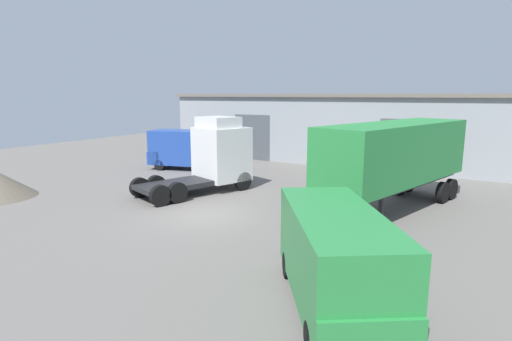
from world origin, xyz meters
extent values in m
plane|color=slate|center=(0.00, 0.00, 0.00)|extent=(60.00, 60.00, 0.00)
cube|color=#93999E|center=(0.00, 17.61, 2.49)|extent=(26.32, 7.22, 4.98)
cube|color=#70665B|center=(0.00, 17.61, 5.11)|extent=(26.82, 7.72, 0.25)
cube|color=#4C5156|center=(-5.79, 14.03, 1.80)|extent=(3.20, 0.08, 3.60)
cube|color=#4C5156|center=(5.79, 14.03, 1.80)|extent=(3.20, 0.08, 3.60)
cube|color=silver|center=(-2.19, 4.51, 1.96)|extent=(3.16, 3.09, 2.90)
cube|color=silver|center=(-2.25, 4.32, 3.69)|extent=(2.54, 2.28, 0.60)
cube|color=black|center=(-1.80, 5.62, 2.54)|extent=(2.01, 0.77, 1.04)
cube|color=#232326|center=(-3.19, 1.65, 0.63)|extent=(3.10, 4.13, 0.24)
cylinder|color=#B2B2B7|center=(-3.94, 2.55, 0.46)|extent=(0.89, 1.22, 0.56)
cylinder|color=black|center=(-3.03, 5.44, 0.51)|extent=(0.62, 1.06, 1.02)
cylinder|color=black|center=(-0.95, 4.71, 0.51)|extent=(0.62, 1.06, 1.02)
cylinder|color=black|center=(-4.38, 1.61, 0.51)|extent=(0.62, 1.06, 1.02)
cylinder|color=black|center=(-2.30, 0.87, 0.51)|extent=(0.62, 1.06, 1.02)
cylinder|color=black|center=(-4.68, 0.76, 0.51)|extent=(0.62, 1.06, 1.02)
cylinder|color=black|center=(-2.60, 0.03, 0.51)|extent=(0.62, 1.06, 1.02)
cube|color=#28843D|center=(6.96, 4.85, 2.65)|extent=(5.07, 9.61, 2.59)
cube|color=#232326|center=(6.96, 4.85, 1.23)|extent=(4.36, 9.40, 0.24)
cube|color=#232326|center=(7.02, 2.28, 0.56)|extent=(0.20, 0.20, 1.11)
cube|color=#232326|center=(5.48, 2.75, 0.56)|extent=(0.20, 0.20, 1.11)
cylinder|color=black|center=(8.83, 7.26, 0.52)|extent=(0.58, 1.07, 1.03)
cylinder|color=black|center=(6.72, 7.90, 0.52)|extent=(0.58, 1.07, 1.03)
cylinder|color=black|center=(9.12, 8.22, 0.52)|extent=(0.58, 1.07, 1.03)
cylinder|color=black|center=(7.01, 8.85, 0.52)|extent=(0.58, 1.07, 1.03)
cube|color=#2347A3|center=(-7.62, 8.12, 1.54)|extent=(5.37, 3.31, 2.36)
cube|color=#2347A3|center=(-9.69, 7.52, 0.81)|extent=(1.42, 2.17, 0.90)
cube|color=black|center=(-9.31, 7.64, 2.01)|extent=(0.54, 1.64, 0.85)
cylinder|color=black|center=(-9.02, 6.83, 0.36)|extent=(0.77, 0.49, 0.72)
cylinder|color=black|center=(-9.49, 8.47, 0.36)|extent=(0.77, 0.49, 0.72)
cylinder|color=black|center=(-5.74, 7.77, 0.36)|extent=(0.77, 0.49, 0.72)
cylinder|color=black|center=(-6.21, 9.41, 0.36)|extent=(0.77, 0.49, 0.72)
cube|color=#28843D|center=(7.46, -4.70, 1.40)|extent=(4.49, 5.40, 2.09)
cube|color=#28843D|center=(8.68, -6.56, 0.81)|extent=(2.17, 1.85, 0.90)
cube|color=black|center=(8.46, -6.22, 1.82)|extent=(1.45, 0.99, 0.75)
cylinder|color=black|center=(9.15, -5.72, 0.36)|extent=(0.65, 0.77, 0.72)
cylinder|color=black|center=(7.72, -6.65, 0.36)|extent=(0.65, 0.77, 0.72)
cylinder|color=black|center=(7.20, -2.75, 0.36)|extent=(0.65, 0.77, 0.72)
cylinder|color=black|center=(5.78, -3.68, 0.36)|extent=(0.65, 0.77, 0.72)
camera|label=1|loc=(10.29, -13.47, 5.16)|focal=28.00mm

